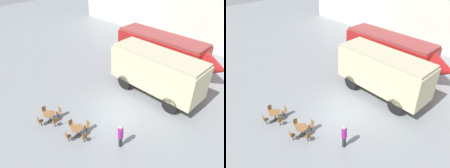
# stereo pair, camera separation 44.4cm
# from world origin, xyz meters

# --- Properties ---
(ground_plane) EXTENTS (80.00, 80.00, 0.00)m
(ground_plane) POSITION_xyz_m (0.00, 0.00, 0.00)
(ground_plane) COLOR gray
(backdrop_wall) EXTENTS (44.00, 0.15, 9.00)m
(backdrop_wall) POSITION_xyz_m (0.00, 15.81, 4.50)
(backdrop_wall) COLOR beige
(backdrop_wall) RESTS_ON ground_plane
(streamlined_locomotive) EXTENTS (11.22, 2.80, 3.35)m
(streamlined_locomotive) POSITION_xyz_m (-1.44, 8.74, 2.03)
(streamlined_locomotive) COLOR maroon
(streamlined_locomotive) RESTS_ON ground_plane
(passenger_coach_vintage) EXTENTS (7.70, 2.68, 3.80)m
(passenger_coach_vintage) POSITION_xyz_m (0.51, 4.25, 2.30)
(passenger_coach_vintage) COLOR beige
(passenger_coach_vintage) RESTS_ON ground_plane
(cafe_table_near) EXTENTS (0.79, 0.79, 0.72)m
(cafe_table_near) POSITION_xyz_m (-2.67, -3.97, 0.55)
(cafe_table_near) COLOR black
(cafe_table_near) RESTS_ON ground_plane
(cafe_table_mid) EXTENTS (0.80, 0.80, 0.73)m
(cafe_table_mid) POSITION_xyz_m (-0.10, -3.41, 0.56)
(cafe_table_mid) COLOR black
(cafe_table_mid) RESTS_ON ground_plane
(cafe_chair_0) EXTENTS (0.36, 0.36, 0.87)m
(cafe_chair_0) POSITION_xyz_m (-1.90, -4.01, 0.51)
(cafe_chair_0) COLOR black
(cafe_chair_0) RESTS_ON ground_plane
(cafe_chair_1) EXTENTS (0.36, 0.36, 0.87)m
(cafe_chair_1) POSITION_xyz_m (-2.62, -3.20, 0.51)
(cafe_chair_1) COLOR black
(cafe_chair_1) RESTS_ON ground_plane
(cafe_chair_2) EXTENTS (0.36, 0.36, 0.87)m
(cafe_chair_2) POSITION_xyz_m (-3.43, -3.92, 0.51)
(cafe_chair_2) COLOR black
(cafe_chair_2) RESTS_ON ground_plane
(cafe_chair_3) EXTENTS (0.36, 0.36, 0.87)m
(cafe_chair_3) POSITION_xyz_m (-2.72, -4.73, 0.51)
(cafe_chair_3) COLOR black
(cafe_chair_3) RESTS_ON ground_plane
(cafe_chair_4) EXTENTS (0.36, 0.36, 0.87)m
(cafe_chair_4) POSITION_xyz_m (-0.05, -2.64, 0.51)
(cafe_chair_4) COLOR black
(cafe_chair_4) RESTS_ON ground_plane
(cafe_chair_5) EXTENTS (0.36, 0.36, 0.87)m
(cafe_chair_5) POSITION_xyz_m (-0.88, -3.36, 0.51)
(cafe_chair_5) COLOR black
(cafe_chair_5) RESTS_ON ground_plane
(cafe_chair_6) EXTENTS (0.36, 0.36, 0.87)m
(cafe_chair_6) POSITION_xyz_m (-0.15, -4.19, 0.51)
(cafe_chair_6) COLOR black
(cafe_chair_6) RESTS_ON ground_plane
(cafe_chair_7) EXTENTS (0.36, 0.36, 0.87)m
(cafe_chair_7) POSITION_xyz_m (0.67, -3.46, 0.51)
(cafe_chair_7) COLOR black
(cafe_chair_7) RESTS_ON ground_plane
(visitor_person) EXTENTS (0.34, 0.34, 1.70)m
(visitor_person) POSITION_xyz_m (2.48, -2.01, 0.92)
(visitor_person) COLOR #262633
(visitor_person) RESTS_ON ground_plane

